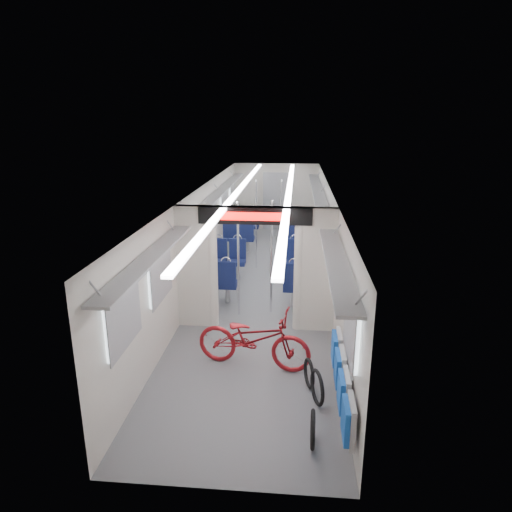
# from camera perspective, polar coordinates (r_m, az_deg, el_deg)

# --- Properties ---
(carriage) EXTENTS (12.00, 12.02, 2.31)m
(carriage) POSITION_cam_1_polar(r_m,az_deg,el_deg) (9.90, 0.83, 3.50)
(carriage) COLOR #515456
(carriage) RESTS_ON ground
(bicycle) EXTENTS (1.91, 0.96, 0.96)m
(bicycle) POSITION_cam_1_polar(r_m,az_deg,el_deg) (7.25, -0.31, -10.27)
(bicycle) COLOR maroon
(bicycle) RESTS_ON ground
(flip_bench) EXTENTS (0.12, 2.09, 0.50)m
(flip_bench) POSITION_cam_1_polar(r_m,az_deg,el_deg) (6.14, 10.68, -14.96)
(flip_bench) COLOR gray
(flip_bench) RESTS_ON carriage
(bike_hoop_a) EXTENTS (0.06, 0.48, 0.48)m
(bike_hoop_a) POSITION_cam_1_polar(r_m,az_deg,el_deg) (5.85, 7.10, -20.90)
(bike_hoop_a) COLOR black
(bike_hoop_a) RESTS_ON ground
(bike_hoop_b) EXTENTS (0.19, 0.50, 0.51)m
(bike_hoop_b) POSITION_cam_1_polar(r_m,az_deg,el_deg) (6.56, 7.64, -16.14)
(bike_hoop_b) COLOR black
(bike_hoop_b) RESTS_ON ground
(bike_hoop_c) EXTENTS (0.16, 0.45, 0.45)m
(bike_hoop_c) POSITION_cam_1_polar(r_m,az_deg,el_deg) (6.91, 6.64, -14.52)
(bike_hoop_c) COLOR black
(bike_hoop_c) RESTS_ON ground
(seat_bay_near_left) EXTENTS (0.88, 1.95, 1.06)m
(seat_bay_near_left) POSITION_cam_1_polar(r_m,az_deg,el_deg) (10.45, -4.24, -1.37)
(seat_bay_near_left) COLOR #0D153C
(seat_bay_near_left) RESTS_ON ground
(seat_bay_near_right) EXTENTS (0.90, 2.03, 1.09)m
(seat_bay_near_right) POSITION_cam_1_polar(r_m,az_deg,el_deg) (10.30, 6.08, -1.62)
(seat_bay_near_right) COLOR #0D153C
(seat_bay_near_right) RESTS_ON ground
(seat_bay_far_left) EXTENTS (0.89, 1.98, 1.07)m
(seat_bay_far_left) POSITION_cam_1_polar(r_m,az_deg,el_deg) (14.13, -1.74, 3.53)
(seat_bay_far_left) COLOR #0D153C
(seat_bay_far_left) RESTS_ON ground
(seat_bay_far_right) EXTENTS (0.90, 2.02, 1.08)m
(seat_bay_far_right) POSITION_cam_1_polar(r_m,az_deg,el_deg) (13.93, 5.88, 3.27)
(seat_bay_far_right) COLOR #0D153C
(seat_bay_far_right) RESTS_ON ground
(stanchion_near_left) EXTENTS (0.05, 0.05, 2.30)m
(stanchion_near_left) POSITION_cam_1_polar(r_m,az_deg,el_deg) (8.85, -2.22, -0.47)
(stanchion_near_left) COLOR silver
(stanchion_near_left) RESTS_ON ground
(stanchion_near_right) EXTENTS (0.05, 0.05, 2.30)m
(stanchion_near_right) POSITION_cam_1_polar(r_m,az_deg,el_deg) (8.98, 1.93, -0.22)
(stanchion_near_right) COLOR silver
(stanchion_near_right) RESTS_ON ground
(stanchion_far_left) EXTENTS (0.04, 0.04, 2.30)m
(stanchion_far_left) POSITION_cam_1_polar(r_m,az_deg,el_deg) (11.75, 0.03, 3.89)
(stanchion_far_left) COLOR silver
(stanchion_far_left) RESTS_ON ground
(stanchion_far_right) EXTENTS (0.04, 0.04, 2.30)m
(stanchion_far_right) POSITION_cam_1_polar(r_m,az_deg,el_deg) (11.82, 3.09, 3.95)
(stanchion_far_right) COLOR silver
(stanchion_far_right) RESTS_ON ground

